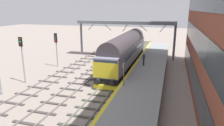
% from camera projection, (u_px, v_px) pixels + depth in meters
% --- Properties ---
extents(ground_plane, '(140.00, 140.00, 0.00)m').
position_uv_depth(ground_plane, '(114.00, 80.00, 23.77)').
color(ground_plane, gray).
rests_on(ground_plane, ground).
extents(track_main, '(2.50, 60.00, 0.15)m').
position_uv_depth(track_main, '(114.00, 79.00, 23.75)').
color(track_main, slate).
rests_on(track_main, ground).
extents(track_adjacent_west, '(2.50, 60.00, 0.15)m').
position_uv_depth(track_adjacent_west, '(87.00, 77.00, 24.65)').
color(track_adjacent_west, slate).
rests_on(track_adjacent_west, ground).
extents(track_adjacent_far_west, '(2.50, 60.00, 0.15)m').
position_uv_depth(track_adjacent_far_west, '(61.00, 74.00, 25.60)').
color(track_adjacent_far_west, gray).
rests_on(track_adjacent_far_west, ground).
extents(station_platform, '(4.00, 44.00, 1.01)m').
position_uv_depth(station_platform, '(145.00, 78.00, 22.66)').
color(station_platform, gray).
rests_on(station_platform, ground).
extents(diesel_locomotive, '(2.74, 18.24, 4.68)m').
position_uv_depth(diesel_locomotive, '(125.00, 49.00, 28.46)').
color(diesel_locomotive, black).
rests_on(diesel_locomotive, ground).
extents(signal_post_mid, '(0.44, 0.22, 5.08)m').
position_uv_depth(signal_post_mid, '(22.00, 54.00, 21.97)').
color(signal_post_mid, gray).
rests_on(signal_post_mid, ground).
extents(signal_post_far, '(0.44, 0.22, 4.72)m').
position_uv_depth(signal_post_far, '(56.00, 45.00, 28.34)').
color(signal_post_far, gray).
rests_on(signal_post_far, ground).
extents(platform_number_sign, '(0.10, 0.44, 2.16)m').
position_uv_depth(platform_number_sign, '(124.00, 71.00, 18.71)').
color(platform_number_sign, slate).
rests_on(platform_number_sign, station_platform).
extents(waiting_passenger, '(0.39, 0.50, 1.64)m').
position_uv_depth(waiting_passenger, '(144.00, 58.00, 25.71)').
color(waiting_passenger, '#262539').
rests_on(waiting_passenger, station_platform).
extents(overhead_footbridge, '(16.12, 2.00, 6.02)m').
position_uv_depth(overhead_footbridge, '(125.00, 24.00, 33.35)').
color(overhead_footbridge, slate).
rests_on(overhead_footbridge, ground).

